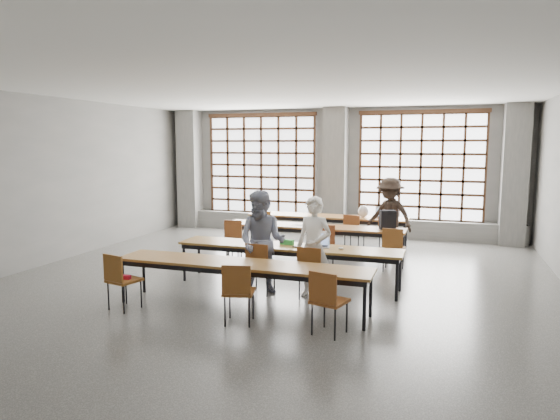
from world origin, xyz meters
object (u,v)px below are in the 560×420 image
at_px(student_female, 262,242).
at_px(phone, 296,247).
at_px(chair_back_right, 388,231).
at_px(chair_near_left, 120,276).
at_px(desk_row_c, 288,249).
at_px(chair_front_right, 311,267).
at_px(chair_front_left, 259,263).
at_px(student_back, 390,216).
at_px(red_pouch, 124,277).
at_px(chair_near_right, 327,296).
at_px(laptop_front, 319,243).
at_px(chair_back_left, 266,224).
at_px(plastic_bag, 363,211).
at_px(student_male, 314,247).
at_px(green_box, 287,242).
at_px(backpack, 388,220).
at_px(laptop_back, 382,215).
at_px(chair_mid_centre, 325,241).
at_px(mouse, 341,248).
at_px(desk_row_a, 327,218).
at_px(desk_row_d, 241,267).
at_px(chair_back_mid, 353,229).
at_px(chair_mid_left, 235,235).
at_px(chair_mid_right, 393,245).
at_px(desk_row_b, 313,229).
at_px(chair_near_mid, 238,288).

height_order(student_female, phone, student_female).
bearing_deg(chair_back_right, chair_near_left, -122.67).
bearing_deg(desk_row_c, chair_front_right, -46.66).
distance_m(chair_front_left, student_back, 4.34).
bearing_deg(red_pouch, phone, 41.11).
height_order(chair_near_right, laptop_front, laptop_front).
height_order(chair_back_left, plastic_bag, plastic_bag).
xyz_separation_m(chair_back_left, student_male, (2.21, -3.72, 0.30)).
bearing_deg(chair_front_left, chair_front_right, 0.01).
xyz_separation_m(student_back, green_box, (-1.45, -3.27, -0.10)).
height_order(chair_back_right, backpack, backpack).
relative_size(phone, plastic_bag, 0.45).
bearing_deg(chair_back_left, laptop_back, 14.96).
distance_m(chair_mid_centre, red_pouch, 4.27).
distance_m(chair_front_right, mouse, 0.74).
bearing_deg(student_back, red_pouch, -98.38).
relative_size(chair_mid_centre, plastic_bag, 3.08).
height_order(desk_row_c, chair_near_right, chair_near_right).
relative_size(laptop_front, plastic_bag, 1.41).
bearing_deg(desk_row_a, chair_near_right, -76.78).
bearing_deg(student_back, laptop_back, 136.00).
bearing_deg(backpack, laptop_front, -134.50).
height_order(student_back, laptop_back, student_back).
bearing_deg(plastic_bag, backpack, -64.41).
height_order(chair_back_left, laptop_front, laptop_front).
bearing_deg(desk_row_d, chair_near_left, -159.95).
relative_size(backpack, red_pouch, 2.00).
height_order(chair_back_mid, chair_mid_left, same).
bearing_deg(desk_row_a, chair_front_left, -91.30).
xyz_separation_m(laptop_front, laptop_back, (0.61, 3.85, 0.00)).
bearing_deg(chair_mid_right, backpack, 106.17).
bearing_deg(chair_mid_left, desk_row_b, 21.52).
bearing_deg(desk_row_b, student_female, -93.45).
bearing_deg(chair_near_mid, phone, 82.71).
bearing_deg(backpack, student_back, 72.06).
distance_m(chair_mid_right, red_pouch, 5.14).
height_order(laptop_front, laptop_back, same).
bearing_deg(chair_near_mid, chair_near_right, 0.04).
relative_size(desk_row_b, chair_near_left, 4.55).
distance_m(student_female, phone, 0.64).
distance_m(chair_near_left, red_pouch, 0.09).
relative_size(chair_near_right, laptop_back, 2.33).
xyz_separation_m(laptop_front, plastic_bag, (0.16, 3.79, 0.08)).
bearing_deg(chair_mid_centre, phone, -93.44).
height_order(desk_row_b, mouse, mouse).
relative_size(student_back, laptop_front, 4.32).
bearing_deg(chair_back_right, desk_row_b, -147.35).
bearing_deg(laptop_front, chair_near_left, -139.47).
height_order(chair_mid_centre, chair_near_mid, same).
distance_m(desk_row_a, phone, 3.97).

